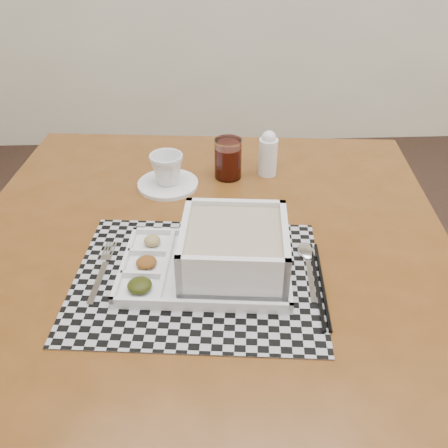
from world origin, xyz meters
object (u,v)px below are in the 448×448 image
(serving_tray, at_px, (227,254))
(juice_glass, at_px, (228,160))
(creamer_bottle, at_px, (268,154))
(dining_table, at_px, (207,267))
(cup, at_px, (167,169))

(serving_tray, relative_size, juice_glass, 3.34)
(creamer_bottle, bearing_deg, dining_table, -120.57)
(juice_glass, distance_m, creamer_bottle, 0.10)
(dining_table, xyz_separation_m, creamer_bottle, (0.16, 0.28, 0.14))
(serving_tray, bearing_deg, juice_glass, 86.36)
(serving_tray, bearing_deg, dining_table, 108.70)
(serving_tray, distance_m, creamer_bottle, 0.41)
(juice_glass, height_order, creamer_bottle, creamer_bottle)
(dining_table, bearing_deg, serving_tray, -71.30)
(serving_tray, distance_m, juice_glass, 0.38)
(dining_table, relative_size, juice_glass, 11.05)
(dining_table, xyz_separation_m, cup, (-0.09, 0.23, 0.13))
(creamer_bottle, bearing_deg, juice_glass, -174.44)
(juice_glass, xyz_separation_m, creamer_bottle, (0.10, 0.01, 0.01))
(dining_table, distance_m, juice_glass, 0.30)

